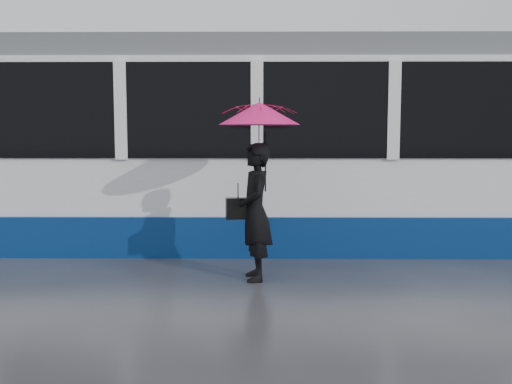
{
  "coord_description": "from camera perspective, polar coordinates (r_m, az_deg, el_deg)",
  "views": [
    {
      "loc": [
        1.55,
        -7.14,
        1.84
      ],
      "look_at": [
        1.47,
        0.25,
        1.1
      ],
      "focal_mm": 40.0,
      "sensor_mm": 36.0,
      "label": 1
    }
  ],
  "objects": [
    {
      "name": "umbrella",
      "position": [
        7.15,
        0.34,
        6.28
      ],
      "size": [
        1.17,
        1.17,
        1.18
      ],
      "rotation": [
        0.0,
        0.0,
        0.16
      ],
      "color": "#FF1560",
      "rests_on": "ground"
    },
    {
      "name": "woman",
      "position": [
        7.21,
        -0.06,
        -2.0
      ],
      "size": [
        0.51,
        0.69,
        1.74
      ],
      "primitive_type": "imported",
      "rotation": [
        0.0,
        0.0,
        -1.41
      ],
      "color": "black",
      "rests_on": "ground"
    },
    {
      "name": "handbag",
      "position": [
        7.23,
        -1.81,
        -1.65
      ],
      "size": [
        0.33,
        0.18,
        0.45
      ],
      "rotation": [
        0.0,
        0.0,
        0.16
      ],
      "color": "black",
      "rests_on": "ground"
    },
    {
      "name": "rails",
      "position": [
        9.93,
        -8.43,
        -4.96
      ],
      "size": [
        34.0,
        1.51,
        0.02
      ],
      "color": "#3F3D38",
      "rests_on": "ground"
    },
    {
      "name": "tram",
      "position": [
        10.28,
        -19.8,
        4.26
      ],
      "size": [
        26.0,
        2.56,
        3.35
      ],
      "color": "white",
      "rests_on": "ground"
    },
    {
      "name": "ground",
      "position": [
        7.53,
        -11.42,
        -8.54
      ],
      "size": [
        90.0,
        90.0,
        0.0
      ],
      "primitive_type": "plane",
      "color": "#27272C",
      "rests_on": "ground"
    }
  ]
}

